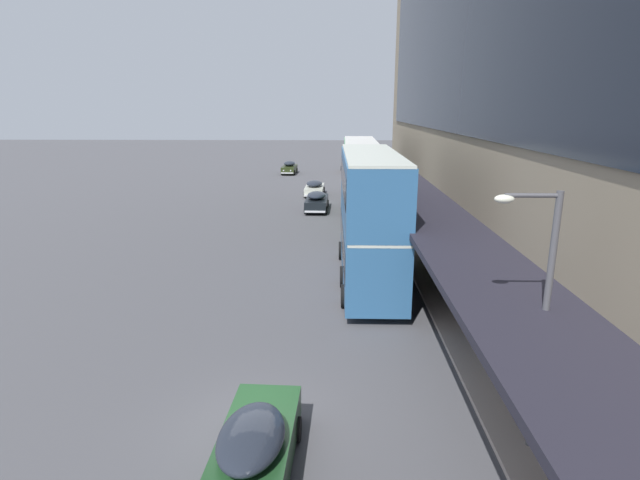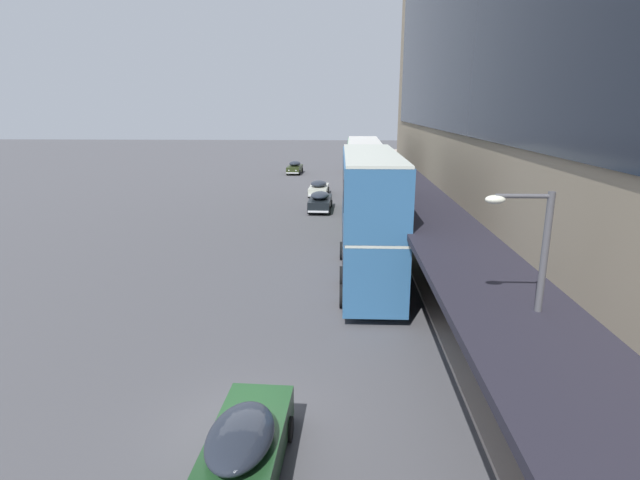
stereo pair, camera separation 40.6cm
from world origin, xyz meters
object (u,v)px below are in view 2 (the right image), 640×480
Objects in this scene: sedan_trailing_mid at (319,188)px; pedestrian_at_kerb at (475,318)px; sedan_oncoming_rear at (243,450)px; sedan_trailing_near at (295,168)px; sedan_second_mid at (354,166)px; transit_bus_kerbside_front at (370,214)px; transit_bus_kerbside_rear at (363,175)px; street_lamp at (530,306)px; sedan_lead_mid at (320,201)px.

sedan_trailing_mid is 2.48× the size of pedestrian_at_kerb.
pedestrian_at_kerb reaches higher than sedan_oncoming_rear.
sedan_trailing_mid is at bearing -76.84° from sedan_trailing_near.
transit_bus_kerbside_front is at bearing -90.45° from sedan_second_mid.
transit_bus_kerbside_rear is 5.75× the size of pedestrian_at_kerb.
transit_bus_kerbside_rear is 2.17× the size of sedan_oncoming_rear.
sedan_oncoming_rear is 2.65× the size of pedestrian_at_kerb.
transit_bus_kerbside_front is 16.19m from transit_bus_kerbside_rear.
transit_bus_kerbside_front is at bearing 103.36° from street_lamp.
street_lamp reaches higher than transit_bus_kerbside_rear.
street_lamp is (6.06, -29.89, 3.13)m from sedan_lead_mid.
sedan_oncoming_rear is (-3.57, -13.76, -2.61)m from transit_bus_kerbside_front.
transit_bus_kerbside_rear is 9.58m from sedan_trailing_mid.
street_lamp is at bearing -78.53° from sedan_lead_mid.
transit_bus_kerbside_front is 8.06m from pedestrian_at_kerb.
transit_bus_kerbside_front is 1.02× the size of transit_bus_kerbside_rear.
street_lamp is at bearing -84.82° from transit_bus_kerbside_rear.
sedan_oncoming_rear is 7.36m from street_lamp.
sedan_oncoming_rear reaches higher than sedan_trailing_mid.
sedan_oncoming_rear is at bearing -97.50° from transit_bus_kerbside_rear.
pedestrian_at_kerb is (3.01, -49.82, 0.42)m from sedan_second_mid.
sedan_trailing_near reaches higher than sedan_trailing_mid.
sedan_oncoming_rear reaches higher than sedan_second_mid.
transit_bus_kerbside_rear is 23.45m from pedestrian_at_kerb.
sedan_lead_mid is (0.44, -7.24, 0.05)m from sedan_trailing_mid.
sedan_trailing_mid is at bearing 102.26° from pedestrian_at_kerb.
transit_bus_kerbside_front is 24.99m from sedan_trailing_mid.
transit_bus_kerbside_rear reaches higher than sedan_trailing_near.
pedestrian_at_kerb reaches higher than sedan_second_mid.
pedestrian_at_kerb is at bearing -77.74° from sedan_trailing_mid.
sedan_trailing_near is 2.36× the size of pedestrian_at_kerb.
transit_bus_kerbside_front reaches higher than sedan_second_mid.
sedan_trailing_near is at bearing 102.57° from pedestrian_at_kerb.
sedan_second_mid is (3.42, 25.48, -0.03)m from sedan_lead_mid.
sedan_trailing_mid is 16.71m from sedan_trailing_near.
sedan_second_mid is (3.91, 56.59, -0.03)m from sedan_oncoming_rear.
pedestrian_at_kerb is 6.19m from street_lamp.
sedan_lead_mid reaches higher than sedan_oncoming_rear.
transit_bus_kerbside_front is 42.91m from sedan_second_mid.
pedestrian_at_kerb reaches higher than sedan_lead_mid.
sedan_trailing_near is (-3.76, 54.63, 0.01)m from sedan_oncoming_rear.
pedestrian_at_kerb is (2.97, -23.18, -1.98)m from transit_bus_kerbside_rear.
sedan_oncoming_rear is 9.68m from pedestrian_at_kerb.
transit_bus_kerbside_front is 2.35× the size of sedan_trailing_mid.
sedan_trailing_near is at bearing 100.92° from street_lamp.
sedan_trailing_mid is at bearing 114.83° from transit_bus_kerbside_rear.
transit_bus_kerbside_front is 41.60m from sedan_trailing_near.
pedestrian_at_kerb is (6.86, -31.59, 0.44)m from sedan_trailing_mid.
sedan_oncoming_rear is 0.77× the size of street_lamp.
street_lamp is (6.55, 1.22, 3.14)m from sedan_oncoming_rear.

